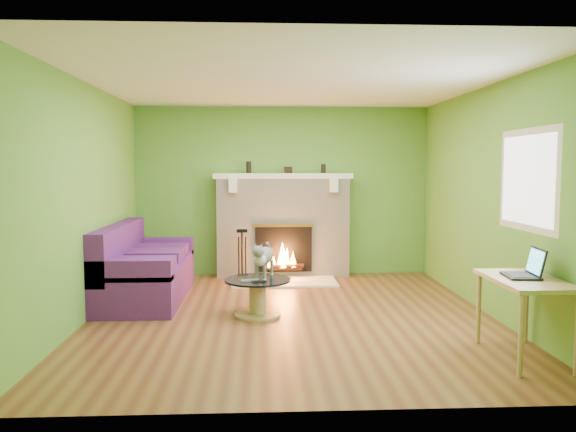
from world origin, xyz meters
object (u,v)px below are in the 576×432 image
object	(u,v)px
sofa	(142,270)
cat	(264,260)
desk	(525,288)
coffee_table	(258,295)

from	to	relation	value
sofa	cat	bearing A→B (deg)	-28.99
sofa	desk	distance (m)	4.53
sofa	coffee_table	world-z (taller)	sofa
coffee_table	cat	bearing A→B (deg)	32.01
desk	cat	size ratio (longest dim) A/B	1.43
desk	sofa	bearing A→B (deg)	147.34
desk	cat	distance (m)	2.75
sofa	coffee_table	size ratio (longest dim) A/B	2.85
desk	cat	world-z (taller)	cat
desk	coffee_table	bearing A→B (deg)	146.75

